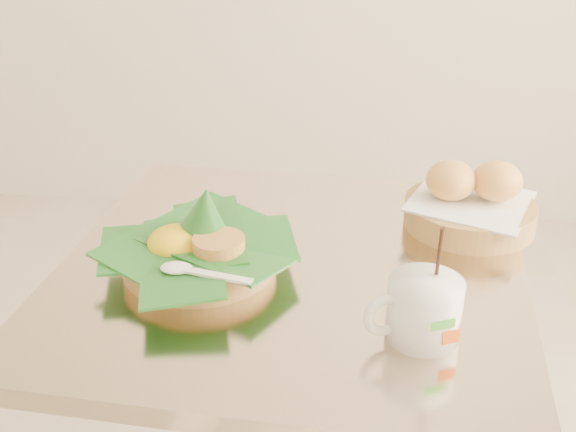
# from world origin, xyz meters

# --- Properties ---
(cafe_table) EXTENTS (0.75, 0.75, 0.75)m
(cafe_table) POSITION_xyz_m (0.10, 0.05, 0.53)
(cafe_table) COLOR gray
(cafe_table) RESTS_ON floor
(rice_basket) EXTENTS (0.29, 0.29, 0.15)m
(rice_basket) POSITION_xyz_m (-0.04, 0.02, 0.79)
(rice_basket) COLOR #A38245
(rice_basket) RESTS_ON cafe_table
(bread_basket) EXTENTS (0.24, 0.24, 0.11)m
(bread_basket) POSITION_xyz_m (0.38, 0.21, 0.79)
(bread_basket) COLOR #A38245
(bread_basket) RESTS_ON cafe_table
(coffee_mug) EXTENTS (0.13, 0.10, 0.16)m
(coffee_mug) POSITION_xyz_m (0.28, -0.12, 0.79)
(coffee_mug) COLOR white
(coffee_mug) RESTS_ON cafe_table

